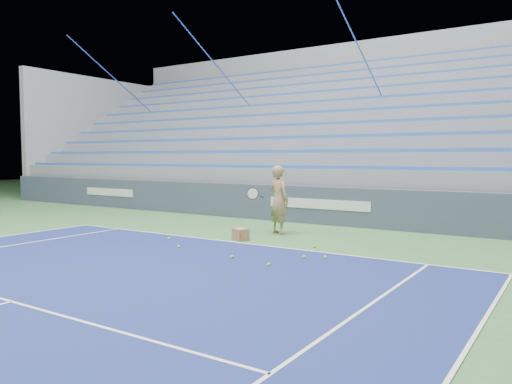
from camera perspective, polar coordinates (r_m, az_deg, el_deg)
sponsor_barrier at (r=14.74m, az=7.37°, el=-1.52°), size 30.00×0.32×1.10m
bleachers at (r=19.98m, az=14.62°, el=5.02°), size 31.00×9.15×7.30m
tennis_player at (r=12.72m, az=2.61°, el=-0.90°), size 0.98×0.92×1.75m
ball_box at (r=11.83m, az=-1.78°, el=-4.86°), size 0.45×0.42×0.28m
tennis_ball_0 at (r=10.96m, az=-8.85°, el=-6.18°), size 0.07×0.07×0.07m
tennis_ball_1 at (r=12.04m, az=-9.96°, el=-5.28°), size 0.07×0.07×0.07m
tennis_ball_2 at (r=9.74m, az=-2.76°, el=-7.43°), size 0.07×0.07×0.07m
tennis_ball_3 at (r=9.05m, az=1.46°, el=-8.30°), size 0.07×0.07×0.07m
tennis_ball_4 at (r=10.94m, az=6.69°, el=-6.18°), size 0.07×0.07×0.07m
tennis_ball_5 at (r=9.77m, az=7.89°, el=-7.42°), size 0.07×0.07×0.07m
tennis_ball_6 at (r=9.77m, az=5.51°, el=-7.41°), size 0.07×0.07×0.07m
tennis_ball_7 at (r=11.75m, az=-1.28°, el=-5.44°), size 0.07×0.07×0.07m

